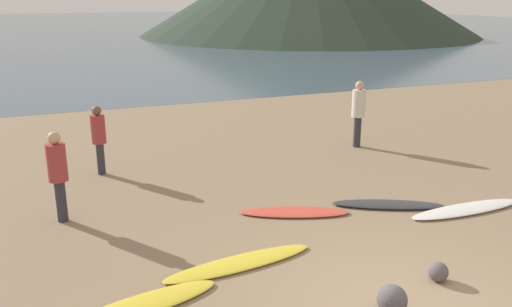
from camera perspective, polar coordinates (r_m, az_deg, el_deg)
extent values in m
cube|color=#8C7559|center=(16.01, -6.31, 1.85)|extent=(120.00, 120.00, 0.20)
cube|color=#475B6B|center=(69.57, -18.77, 12.69)|extent=(140.00, 100.00, 0.01)
ellipsoid|color=yellow|center=(7.51, -12.10, -15.58)|extent=(2.23, 0.94, 0.07)
ellipsoid|color=yellow|center=(8.35, -1.79, -11.64)|extent=(2.52, 0.78, 0.07)
ellipsoid|color=#D84C38|center=(10.16, 4.14, -6.27)|extent=(2.12, 1.27, 0.07)
ellipsoid|color=#333338|center=(10.78, 13.97, -5.32)|extent=(2.17, 1.37, 0.09)
ellipsoid|color=white|center=(11.03, 21.60, -5.56)|extent=(2.52, 0.51, 0.07)
cylinder|color=#2D2D38|center=(10.32, -20.14, -4.80)|extent=(0.19, 0.19, 0.79)
cylinder|color=#9E3338|center=(10.09, -20.56, -0.91)|extent=(0.34, 0.34, 0.68)
sphere|color=tan|center=(9.97, -20.82, 1.57)|extent=(0.22, 0.22, 0.22)
cylinder|color=#2D2D38|center=(12.69, -16.30, -0.54)|extent=(0.18, 0.18, 0.74)
cylinder|color=#9E3338|center=(12.51, -16.55, 2.50)|extent=(0.32, 0.32, 0.65)
sphere|color=brown|center=(12.42, -16.72, 4.41)|extent=(0.21, 0.21, 0.21)
cylinder|color=#2D2D38|center=(14.63, 10.79, 2.31)|extent=(0.20, 0.20, 0.83)
cylinder|color=beige|center=(14.46, 10.96, 5.29)|extent=(0.36, 0.36, 0.72)
sphere|color=tan|center=(14.37, 11.07, 7.17)|extent=(0.24, 0.24, 0.24)
sphere|color=#554C51|center=(8.32, 18.94, -11.90)|extent=(0.29, 0.29, 0.29)
sphere|color=#4F4C51|center=(7.37, 14.37, -14.94)|extent=(0.40, 0.40, 0.40)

